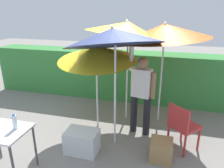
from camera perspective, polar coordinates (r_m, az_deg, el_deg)
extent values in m
plane|color=gray|center=(4.36, -1.06, -15.08)|extent=(24.00, 24.00, 0.00)
cube|color=#38843D|center=(6.06, 4.82, 2.16)|extent=(8.00, 0.70, 1.33)
cylinder|color=silver|center=(4.85, 3.95, 1.19)|extent=(0.04, 0.04, 1.90)
cone|color=yellow|center=(4.65, 4.08, 14.26)|extent=(1.82, 1.79, 0.78)
sphere|color=silver|center=(4.66, 3.94, 16.39)|extent=(0.05, 0.05, 0.05)
cylinder|color=silver|center=(3.89, 0.79, -3.67)|extent=(0.04, 0.04, 1.88)
cone|color=#19234C|center=(3.59, 0.38, 12.36)|extent=(1.71, 1.68, 0.78)
sphere|color=silver|center=(3.56, -0.12, 14.92)|extent=(0.05, 0.05, 0.05)
cylinder|color=silver|center=(4.86, 12.72, 0.50)|extent=(0.04, 0.04, 1.85)
cone|color=#EA5919|center=(4.61, 13.72, 13.27)|extent=(1.83, 1.81, 0.50)
sphere|color=silver|center=(4.58, 13.88, 15.45)|extent=(0.05, 0.05, 0.05)
cylinder|color=silver|center=(4.56, -3.95, -2.77)|extent=(0.04, 0.04, 1.49)
cone|color=yellow|center=(4.30, -4.03, 8.14)|extent=(1.57, 1.58, 0.46)
sphere|color=silver|center=(4.27, -3.88, 10.18)|extent=(0.05, 0.05, 0.05)
cylinder|color=black|center=(4.53, 5.74, -7.65)|extent=(0.14, 0.14, 0.82)
cylinder|color=black|center=(4.45, 9.14, -8.34)|extent=(0.14, 0.14, 0.82)
cube|color=silver|center=(4.22, 7.83, 0.34)|extent=(0.40, 0.29, 0.56)
sphere|color=#8C6647|center=(4.10, 8.08, 5.48)|extent=(0.22, 0.22, 0.22)
cylinder|color=silver|center=(4.16, 5.14, 7.34)|extent=(0.11, 0.11, 0.56)
cylinder|color=#8C6647|center=(4.16, 10.81, -0.40)|extent=(0.11, 0.11, 0.52)
cylinder|color=#B72D2D|center=(4.33, 21.89, -13.41)|extent=(0.04, 0.04, 0.44)
cylinder|color=#B72D2D|center=(4.52, 17.97, -11.45)|extent=(0.04, 0.04, 0.44)
cylinder|color=#B72D2D|center=(4.07, 18.61, -15.31)|extent=(0.04, 0.04, 0.44)
cylinder|color=#B72D2D|center=(4.26, 14.59, -13.10)|extent=(0.04, 0.04, 0.44)
cube|color=#B72D2D|center=(4.17, 18.63, -10.44)|extent=(0.62, 0.62, 0.05)
cube|color=#B72D2D|center=(3.92, 17.11, -8.50)|extent=(0.35, 0.33, 0.40)
cube|color=silver|center=(4.04, -7.92, -14.79)|extent=(0.57, 0.40, 0.42)
cube|color=#9E7A4C|center=(3.95, 12.84, -16.61)|extent=(0.37, 0.37, 0.36)
cylinder|color=#4C4C51|center=(3.82, -19.63, -15.15)|extent=(0.04, 0.04, 0.74)
cylinder|color=#4C4C51|center=(3.50, -24.59, -19.48)|extent=(0.04, 0.04, 0.74)
cube|color=silver|center=(3.67, -27.37, -10.82)|extent=(0.80, 0.60, 0.03)
cylinder|color=silver|center=(3.53, -24.30, -9.15)|extent=(0.07, 0.07, 0.22)
cylinder|color=#2D60B7|center=(3.48, -24.58, -7.41)|extent=(0.04, 0.04, 0.02)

